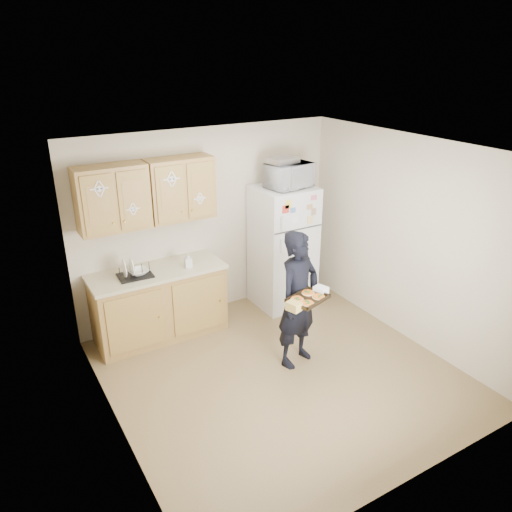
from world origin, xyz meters
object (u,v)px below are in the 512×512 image
at_px(person, 298,300).
at_px(dish_rack, 135,270).
at_px(baking_tray, 308,299).
at_px(refrigerator, 283,247).
at_px(microwave, 289,175).

bearing_deg(person, dish_rack, 120.22).
height_order(person, baking_tray, person).
xyz_separation_m(person, baking_tray, (-0.09, -0.29, 0.16)).
xyz_separation_m(refrigerator, microwave, (0.04, -0.05, 1.01)).
relative_size(baking_tray, dish_rack, 1.05).
distance_m(person, baking_tray, 0.34).
bearing_deg(dish_rack, baking_tray, -50.03).
xyz_separation_m(person, microwave, (0.69, 1.25, 1.06)).
height_order(person, microwave, microwave).
xyz_separation_m(baking_tray, microwave, (0.78, 1.53, 0.90)).
xyz_separation_m(person, dish_rack, (-1.43, 1.31, 0.18)).
bearing_deg(person, refrigerator, 46.14).
height_order(baking_tray, dish_rack, dish_rack).
bearing_deg(microwave, person, -128.53).
distance_m(refrigerator, person, 1.45).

